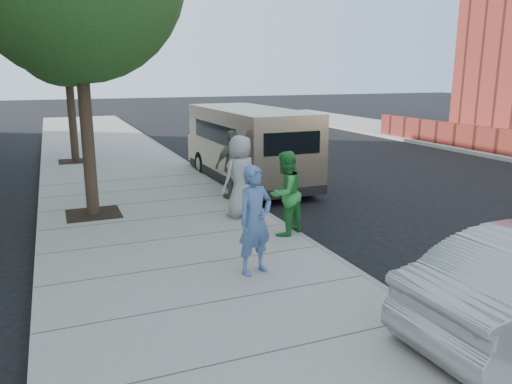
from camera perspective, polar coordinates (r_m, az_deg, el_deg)
ground at (r=10.30m, az=-4.00°, el=-5.38°), size 120.00×120.00×0.00m
sidewalk at (r=10.02m, az=-9.46°, el=-5.61°), size 5.00×60.00×0.15m
curb_face at (r=10.78m, az=3.29°, el=-4.06°), size 0.12×60.00×0.16m
tree_far at (r=19.34m, az=-20.91°, el=17.27°), size 3.92×3.80×6.49m
parking_meter at (r=9.96m, az=3.66°, el=1.39°), size 0.32×0.17×1.51m
van at (r=15.16m, az=-0.96°, el=5.48°), size 2.18×6.21×2.29m
person_officer at (r=7.95m, az=-0.12°, el=-3.23°), size 0.74×0.59×1.77m
person_green_shirt at (r=9.89m, az=3.33°, el=-0.16°), size 1.03×0.95×1.69m
person_gray_shirt at (r=11.11m, az=-1.79°, el=1.78°), size 1.04×0.86×1.84m
person_striped_polo at (r=12.79m, az=-2.64°, el=3.16°), size 1.11×0.67×1.77m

